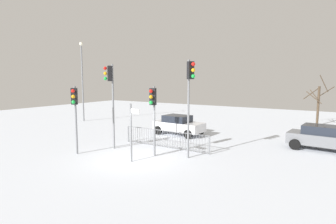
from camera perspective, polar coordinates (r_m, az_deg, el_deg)
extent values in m
plane|color=silver|center=(14.77, -6.90, -9.67)|extent=(60.00, 60.00, 0.00)
cylinder|color=slate|center=(14.93, -2.86, -1.95)|extent=(0.11, 0.11, 3.81)
cube|color=black|center=(14.63, -3.16, 3.22)|extent=(0.36, 0.28, 0.90)
sphere|color=red|center=(14.39, -3.58, 4.35)|extent=(0.20, 0.20, 0.20)
sphere|color=orange|center=(14.41, -3.57, 3.16)|extent=(0.20, 0.20, 0.20)
sphere|color=green|center=(14.43, -3.56, 1.97)|extent=(0.20, 0.20, 0.20)
cylinder|color=slate|center=(14.41, 4.26, 0.48)|extent=(0.11, 0.11, 5.19)
cube|color=black|center=(14.20, 4.70, 8.63)|extent=(0.35, 0.39, 0.90)
sphere|color=red|center=(14.00, 5.29, 9.88)|extent=(0.20, 0.20, 0.20)
sphere|color=orange|center=(13.99, 5.27, 8.66)|extent=(0.20, 0.20, 0.20)
sphere|color=green|center=(13.98, 5.26, 7.43)|extent=(0.20, 0.20, 0.20)
cylinder|color=slate|center=(16.72, -11.31, 1.04)|extent=(0.11, 0.11, 5.07)
cube|color=black|center=(16.62, -12.04, 7.84)|extent=(0.39, 0.37, 0.90)
sphere|color=red|center=(16.60, -12.93, 8.86)|extent=(0.20, 0.20, 0.20)
sphere|color=orange|center=(16.59, -12.90, 7.82)|extent=(0.20, 0.20, 0.20)
sphere|color=green|center=(16.58, -12.87, 6.78)|extent=(0.20, 0.20, 0.20)
cylinder|color=slate|center=(16.11, -18.58, -1.66)|extent=(0.11, 0.11, 3.81)
cube|color=black|center=(15.81, -18.90, 3.11)|extent=(0.39, 0.37, 0.90)
sphere|color=red|center=(15.56, -19.15, 4.16)|extent=(0.20, 0.20, 0.20)
sphere|color=orange|center=(15.57, -19.11, 3.06)|extent=(0.20, 0.20, 0.20)
sphere|color=green|center=(15.59, -19.07, 1.96)|extent=(0.20, 0.20, 0.20)
cylinder|color=slate|center=(14.00, -7.68, -4.32)|extent=(0.09, 0.09, 2.98)
cube|color=white|center=(13.50, -6.86, 0.16)|extent=(0.68, 0.24, 0.22)
cube|color=slate|center=(16.83, -0.63, -3.91)|extent=(5.94, 0.09, 0.04)
cube|color=slate|center=(17.03, -0.62, -6.98)|extent=(5.94, 0.09, 0.04)
cylinder|color=slate|center=(18.65, -8.06, -4.57)|extent=(0.02, 0.02, 1.05)
cylinder|color=slate|center=(18.53, -7.64, -4.63)|extent=(0.02, 0.02, 1.05)
cylinder|color=slate|center=(18.42, -7.21, -4.69)|extent=(0.02, 0.02, 1.05)
cylinder|color=slate|center=(18.30, -6.78, -4.76)|extent=(0.02, 0.02, 1.05)
cylinder|color=slate|center=(18.19, -6.34, -4.82)|extent=(0.02, 0.02, 1.05)
cylinder|color=slate|center=(18.08, -5.89, -4.89)|extent=(0.02, 0.02, 1.05)
cylinder|color=slate|center=(17.97, -5.44, -4.96)|extent=(0.02, 0.02, 1.05)
cylinder|color=slate|center=(17.86, -4.99, -5.03)|extent=(0.02, 0.02, 1.05)
cylinder|color=slate|center=(17.75, -4.53, -5.09)|extent=(0.02, 0.02, 1.05)
cylinder|color=slate|center=(17.65, -4.06, -5.16)|extent=(0.02, 0.02, 1.05)
cylinder|color=slate|center=(17.54, -3.59, -5.23)|extent=(0.02, 0.02, 1.05)
cylinder|color=slate|center=(17.44, -3.11, -5.30)|extent=(0.02, 0.02, 1.05)
cylinder|color=slate|center=(17.33, -2.62, -5.37)|extent=(0.02, 0.02, 1.05)
cylinder|color=slate|center=(17.23, -2.13, -5.44)|extent=(0.02, 0.02, 1.05)
cylinder|color=slate|center=(17.13, -1.64, -5.51)|extent=(0.02, 0.02, 1.05)
cylinder|color=slate|center=(17.03, -1.13, -5.58)|extent=(0.02, 0.02, 1.05)
cylinder|color=slate|center=(16.94, -0.63, -5.65)|extent=(0.02, 0.02, 1.05)
cylinder|color=slate|center=(16.84, -0.11, -5.72)|extent=(0.02, 0.02, 1.05)
cylinder|color=slate|center=(16.75, 0.41, -5.80)|extent=(0.02, 0.02, 1.05)
cylinder|color=slate|center=(16.65, 0.93, -5.87)|extent=(0.02, 0.02, 1.05)
cylinder|color=slate|center=(16.56, 1.47, -5.94)|extent=(0.02, 0.02, 1.05)
cylinder|color=slate|center=(16.47, 2.01, -6.01)|extent=(0.02, 0.02, 1.05)
cylinder|color=slate|center=(16.38, 2.55, -6.09)|extent=(0.02, 0.02, 1.05)
cylinder|color=slate|center=(16.29, 3.10, -6.16)|extent=(0.02, 0.02, 1.05)
cylinder|color=slate|center=(16.21, 3.66, -6.23)|extent=(0.02, 0.02, 1.05)
cylinder|color=slate|center=(16.12, 4.22, -6.31)|extent=(0.02, 0.02, 1.05)
cylinder|color=slate|center=(16.04, 4.79, -6.38)|extent=(0.02, 0.02, 1.05)
cylinder|color=slate|center=(15.96, 5.36, -6.46)|extent=(0.02, 0.02, 1.05)
cylinder|color=slate|center=(15.88, 5.94, -6.53)|extent=(0.02, 0.02, 1.05)
cylinder|color=slate|center=(15.80, 6.53, -6.61)|extent=(0.02, 0.02, 1.05)
cylinder|color=slate|center=(15.72, 7.12, -6.68)|extent=(0.02, 0.02, 1.05)
cylinder|color=slate|center=(15.65, 7.72, -6.75)|extent=(0.02, 0.02, 1.05)
cylinder|color=slate|center=(15.58, 8.32, -6.83)|extent=(0.02, 0.02, 1.05)
cylinder|color=slate|center=(18.70, -8.27, -4.53)|extent=(0.06, 0.06, 1.05)
cylinder|color=slate|center=(15.54, 8.63, -6.87)|extent=(0.06, 0.06, 1.05)
cube|color=slate|center=(18.69, 29.53, -4.99)|extent=(3.92, 1.99, 0.65)
cube|color=#1E232D|center=(18.61, 29.17, -3.29)|extent=(2.01, 1.64, 0.55)
cylinder|color=black|center=(19.78, 25.91, -5.14)|extent=(0.66, 0.27, 0.64)
cylinder|color=black|center=(18.14, 24.87, -6.11)|extent=(0.66, 0.27, 0.64)
cube|color=silver|center=(20.85, 2.27, -2.96)|extent=(3.90, 1.94, 0.65)
cube|color=#1E232D|center=(20.85, 1.94, -1.43)|extent=(1.99, 1.62, 0.55)
cylinder|color=black|center=(20.93, 6.65, -3.87)|extent=(0.65, 0.26, 0.64)
cylinder|color=black|center=(19.49, 4.19, -4.64)|extent=(0.65, 0.26, 0.64)
cylinder|color=black|center=(22.35, 0.60, -3.14)|extent=(0.65, 0.26, 0.64)
cylinder|color=black|center=(21.01, -2.09, -3.79)|extent=(0.65, 0.26, 0.64)
cylinder|color=slate|center=(28.74, -17.35, 5.67)|extent=(0.14, 0.14, 7.54)
sphere|color=#F2EACC|center=(28.95, -17.63, 13.36)|extent=(0.36, 0.36, 0.36)
cylinder|color=#473828|center=(28.27, 28.74, 1.09)|extent=(0.21, 0.21, 3.57)
cylinder|color=#473828|center=(28.78, 27.58, 3.40)|extent=(1.13, 1.43, 1.02)
cylinder|color=#473828|center=(27.83, 29.68, 5.16)|extent=(0.74, 0.82, 1.53)
cylinder|color=#473828|center=(28.73, 30.14, 3.72)|extent=(1.20, 1.25, 0.95)
cylinder|color=#473828|center=(27.60, 28.05, 2.69)|extent=(1.36, 0.76, 1.06)
cylinder|color=#473828|center=(27.91, 28.00, 3.31)|extent=(0.72, 0.88, 0.76)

